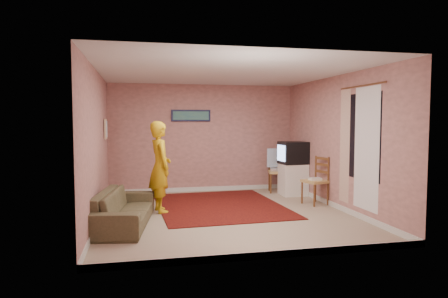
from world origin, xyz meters
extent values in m
plane|color=gray|center=(0.00, 0.00, 0.00)|extent=(5.00, 5.00, 0.00)
cube|color=tan|center=(0.00, 2.50, 1.30)|extent=(4.50, 0.02, 2.60)
cube|color=tan|center=(0.00, -2.50, 1.30)|extent=(4.50, 0.02, 2.60)
cube|color=tan|center=(-2.25, 0.00, 1.30)|extent=(0.02, 5.00, 2.60)
cube|color=tan|center=(2.25, 0.00, 1.30)|extent=(0.02, 5.00, 2.60)
cube|color=silver|center=(0.00, 0.00, 2.60)|extent=(4.50, 5.00, 0.02)
cube|color=silver|center=(0.00, 2.49, 0.05)|extent=(4.50, 0.02, 0.10)
cube|color=silver|center=(0.00, -2.49, 0.05)|extent=(4.50, 0.02, 0.10)
cube|color=silver|center=(-2.24, 0.00, 0.05)|extent=(0.02, 5.00, 0.10)
cube|color=silver|center=(2.24, 0.00, 0.05)|extent=(0.02, 5.00, 0.10)
cube|color=black|center=(2.24, -0.90, 1.45)|extent=(0.01, 1.10, 1.50)
cube|color=white|center=(2.23, -1.05, 1.25)|extent=(0.01, 0.75, 2.10)
cube|color=beige|center=(2.21, -0.35, 1.25)|extent=(0.01, 0.35, 2.10)
cylinder|color=brown|center=(2.20, -0.90, 2.32)|extent=(0.02, 1.40, 0.02)
cube|color=#131534|center=(-0.30, 2.47, 1.85)|extent=(0.95, 0.03, 0.28)
cube|color=#295872|center=(-0.30, 2.45, 1.85)|extent=(0.86, 0.01, 0.20)
cube|color=beige|center=(-2.22, 1.60, 1.55)|extent=(0.03, 0.38, 0.42)
cube|color=silver|center=(-2.20, 1.60, 1.55)|extent=(0.01, 0.30, 0.34)
cube|color=black|center=(0.04, 0.71, 0.01)|extent=(2.57, 3.15, 0.02)
cube|color=white|center=(1.95, 1.51, 0.36)|extent=(0.57, 0.52, 0.73)
cube|color=black|center=(1.95, 1.51, 0.99)|extent=(0.61, 0.56, 0.51)
cube|color=#8CB2F2|center=(1.65, 1.49, 0.99)|extent=(0.04, 0.43, 0.36)
cube|color=tan|center=(1.74, 1.94, 0.49)|extent=(0.54, 0.53, 0.05)
cube|color=brown|center=(1.74, 1.94, 0.75)|extent=(0.46, 0.14, 0.52)
cube|color=#AEAFB3|center=(1.74, 1.94, 0.55)|extent=(0.44, 0.37, 0.07)
cube|color=#8EB9E9|center=(1.74, 2.13, 0.82)|extent=(0.44, 0.05, 0.46)
cube|color=tan|center=(2.00, 0.44, 0.48)|extent=(0.53, 0.55, 0.05)
cube|color=brown|center=(2.00, 0.44, 0.73)|extent=(0.16, 0.44, 0.51)
cube|color=white|center=(2.00, 0.44, 0.53)|extent=(0.24, 0.18, 0.05)
imported|color=brown|center=(-1.80, -0.48, 0.29)|extent=(1.05, 2.07, 0.58)
imported|color=gold|center=(-1.16, 0.42, 0.86)|extent=(0.53, 0.70, 1.71)
camera|label=1|loc=(-1.55, -7.13, 1.72)|focal=32.00mm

